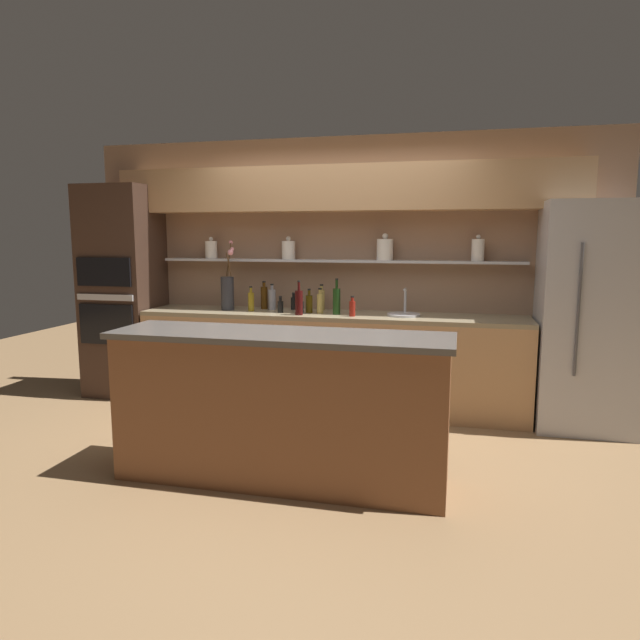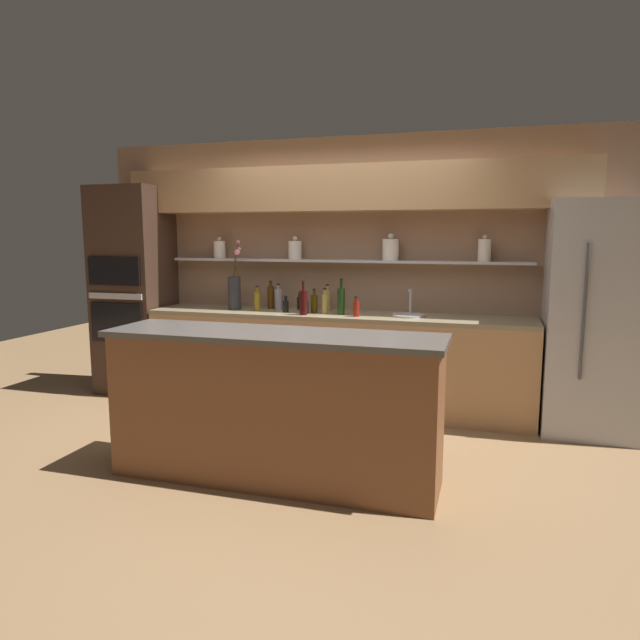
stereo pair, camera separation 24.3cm
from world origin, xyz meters
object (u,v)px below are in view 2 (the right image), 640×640
at_px(flower_vase, 235,290).
at_px(bottle_sauce_3, 306,306).
at_px(bottle_sauce_5, 286,306).
at_px(bottle_oil_9, 314,303).
at_px(sink_fixture, 409,314).
at_px(bottle_spirit_10, 278,299).
at_px(oven_tower, 134,291).
at_px(bottle_sauce_7, 356,308).
at_px(bottle_spirit_4, 325,303).
at_px(bottle_spirit_2, 327,299).
at_px(bottle_oil_11, 257,301).
at_px(bottle_wine_6, 341,301).
at_px(bottle_wine_0, 303,302).
at_px(bottle_spirit_1, 271,297).
at_px(bottle_sauce_8, 300,302).
at_px(refrigerator, 595,319).

distance_m(flower_vase, bottle_sauce_3, 0.80).
relative_size(bottle_sauce_5, bottle_oil_9, 0.69).
height_order(sink_fixture, bottle_spirit_10, bottle_spirit_10).
bearing_deg(oven_tower, bottle_sauce_7, -3.36).
height_order(bottle_sauce_3, bottle_spirit_4, bottle_spirit_4).
xyz_separation_m(bottle_spirit_2, bottle_oil_11, (-0.66, -0.21, -0.01)).
relative_size(bottle_sauce_5, bottle_wine_6, 0.47).
relative_size(bottle_spirit_4, bottle_wine_6, 0.71).
height_order(flower_vase, bottle_sauce_5, flower_vase).
bearing_deg(bottle_wine_6, bottle_sauce_7, -26.57).
bearing_deg(flower_vase, bottle_wine_0, -13.06).
height_order(bottle_spirit_4, bottle_spirit_10, bottle_spirit_10).
height_order(bottle_spirit_4, bottle_oil_11, bottle_oil_11).
relative_size(bottle_spirit_1, bottle_wine_6, 0.83).
bearing_deg(bottle_sauce_7, sink_fixture, 18.83).
bearing_deg(oven_tower, bottle_spirit_10, 4.67).
height_order(flower_vase, bottle_spirit_4, flower_vase).
relative_size(bottle_sauce_8, bottle_spirit_10, 0.67).
relative_size(bottle_spirit_1, bottle_sauce_8, 1.64).
bearing_deg(bottle_wine_6, bottle_spirit_10, 164.77).
relative_size(bottle_spirit_2, bottle_sauce_5, 1.62).
relative_size(bottle_spirit_2, bottle_oil_11, 1.06).
height_order(bottle_spirit_2, bottle_sauce_7, bottle_spirit_2).
height_order(flower_vase, bottle_wine_6, flower_vase).
relative_size(bottle_sauce_7, bottle_oil_9, 0.81).
bearing_deg(bottle_spirit_4, refrigerator, -0.32).
relative_size(bottle_sauce_3, bottle_wine_6, 0.49).
bearing_deg(bottle_sauce_8, bottle_wine_6, -26.58).
bearing_deg(bottle_sauce_5, bottle_spirit_4, 6.16).
height_order(bottle_sauce_8, bottle_oil_11, bottle_oil_11).
bearing_deg(bottle_spirit_4, bottle_wine_6, -12.45).
xyz_separation_m(oven_tower, bottle_sauce_3, (1.95, -0.09, -0.09)).
distance_m(bottle_wine_0, bottle_spirit_1, 0.57).
height_order(sink_fixture, bottle_sauce_3, sink_fixture).
distance_m(sink_fixture, bottle_wine_6, 0.63).
relative_size(flower_vase, bottle_oil_11, 2.81).
xyz_separation_m(sink_fixture, bottle_sauce_5, (-1.17, -0.08, 0.04)).
bearing_deg(sink_fixture, bottle_spirit_1, 173.92).
distance_m(refrigerator, bottle_oil_11, 3.04).
distance_m(bottle_spirit_2, bottle_sauce_8, 0.29).
bearing_deg(bottle_sauce_8, bottle_oil_9, -41.93).
distance_m(bottle_spirit_4, bottle_sauce_8, 0.39).
xyz_separation_m(bottle_wine_0, bottle_sauce_3, (-0.00, 0.08, -0.05)).
distance_m(bottle_sauce_8, bottle_oil_11, 0.43).
bearing_deg(bottle_wine_0, bottle_spirit_1, 143.67).
distance_m(bottle_spirit_1, bottle_sauce_8, 0.31).
relative_size(bottle_wine_0, bottle_spirit_4, 1.33).
distance_m(refrigerator, bottle_sauce_7, 2.01).
bearing_deg(sink_fixture, bottle_spirit_4, -177.42).
height_order(bottle_sauce_3, bottle_sauce_8, bottle_sauce_8).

